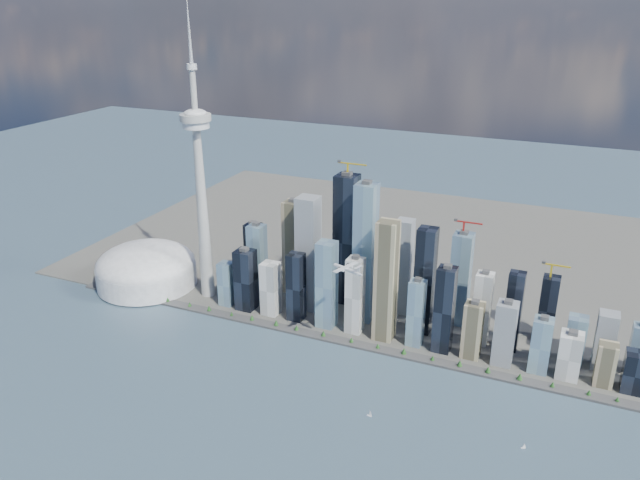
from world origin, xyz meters
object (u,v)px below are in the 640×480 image
at_px(airplane, 347,269).
at_px(sailboat_west, 370,414).
at_px(needle_tower, 200,182).
at_px(sailboat_east, 524,447).
at_px(dome_stadium, 146,268).

distance_m(airplane, sailboat_west, 217.81).
relative_size(needle_tower, sailboat_west, 51.26).
height_order(sailboat_west, sailboat_east, sailboat_west).
height_order(dome_stadium, airplane, airplane).
height_order(airplane, sailboat_west, airplane).
distance_m(needle_tower, sailboat_east, 705.59).
xyz_separation_m(needle_tower, sailboat_west, (420.92, -232.53, -232.39)).
bearing_deg(sailboat_east, airplane, 140.98).
height_order(needle_tower, dome_stadium, needle_tower).
xyz_separation_m(dome_stadium, airplane, (477.75, -104.11, 126.81)).
relative_size(dome_stadium, sailboat_east, 22.83).
bearing_deg(dome_stadium, needle_tower, 4.09).
xyz_separation_m(needle_tower, dome_stadium, (-140.00, -10.00, -196.40)).
height_order(needle_tower, sailboat_west, needle_tower).
bearing_deg(needle_tower, sailboat_east, -18.83).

